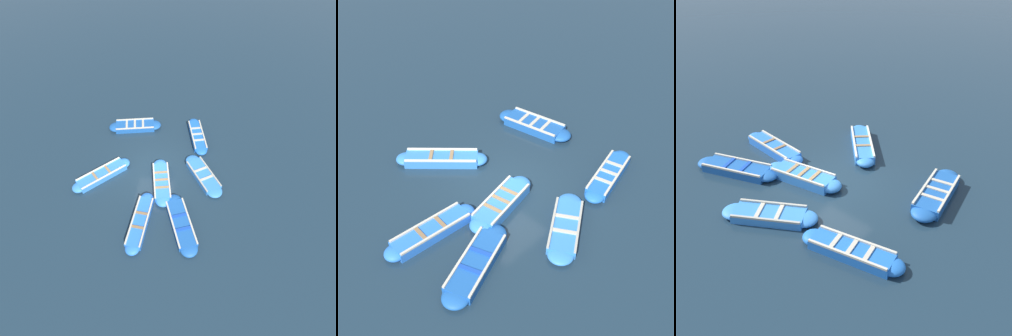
{
  "view_description": "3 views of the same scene",
  "coord_description": "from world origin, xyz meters",
  "views": [
    {
      "loc": [
        -1.99,
        9.56,
        12.26
      ],
      "look_at": [
        -0.88,
        0.02,
        0.44
      ],
      "focal_mm": 28.0,
      "sensor_mm": 36.0,
      "label": 1
    },
    {
      "loc": [
        -9.14,
        9.28,
        12.2
      ],
      "look_at": [
        0.45,
        -0.44,
        0.45
      ],
      "focal_mm": 50.0,
      "sensor_mm": 36.0,
      "label": 2
    },
    {
      "loc": [
        -9.15,
        -8.66,
        8.65
      ],
      "look_at": [
        0.5,
        -0.26,
        0.54
      ],
      "focal_mm": 42.0,
      "sensor_mm": 36.0,
      "label": 3
    }
  ],
  "objects": [
    {
      "name": "ground_plane",
      "position": [
        0.0,
        0.0,
        0.0
      ],
      "size": [
        120.0,
        120.0,
        0.0
      ],
      "primitive_type": "plane",
      "color": "#1C303F"
    },
    {
      "name": "boat_near_quay",
      "position": [
        -2.46,
        -3.15,
        0.17
      ],
      "size": [
        1.5,
        3.5,
        0.39
      ],
      "color": "blue",
      "rests_on": "ground"
    },
    {
      "name": "boat_tucked",
      "position": [
        2.91,
        0.76,
        0.19
      ],
      "size": [
        3.16,
        3.1,
        0.43
      ],
      "color": "#3884E0",
      "rests_on": "ground"
    },
    {
      "name": "boat_broadside",
      "position": [
        1.8,
        -3.6,
        0.19
      ],
      "size": [
        3.62,
        1.58,
        0.43
      ],
      "color": "#1E59AD",
      "rests_on": "ground"
    },
    {
      "name": "boat_centre",
      "position": [
        0.15,
        3.49,
        0.18
      ],
      "size": [
        1.01,
        3.61,
        0.42
      ],
      "color": "blue",
      "rests_on": "ground"
    },
    {
      "name": "boat_far_corner",
      "position": [
        -1.93,
        3.33,
        0.16
      ],
      "size": [
        2.11,
        3.68,
        0.39
      ],
      "color": "#1E59AD",
      "rests_on": "ground"
    },
    {
      "name": "boat_mid_row",
      "position": [
        -2.96,
        0.09,
        0.15
      ],
      "size": [
        2.54,
        3.33,
        0.35
      ],
      "color": "#3884E0",
      "rests_on": "ground"
    },
    {
      "name": "buoy_orange_near",
      "position": [
        3.88,
        1.61,
        0.16
      ],
      "size": [
        0.32,
        0.32,
        0.32
      ],
      "primitive_type": "sphere",
      "color": "silver",
      "rests_on": "ground"
    },
    {
      "name": "boat_alongside",
      "position": [
        -0.61,
        0.87,
        0.2
      ],
      "size": [
        1.46,
        3.42,
        0.45
      ],
      "color": "#3884E0",
      "rests_on": "ground"
    }
  ]
}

